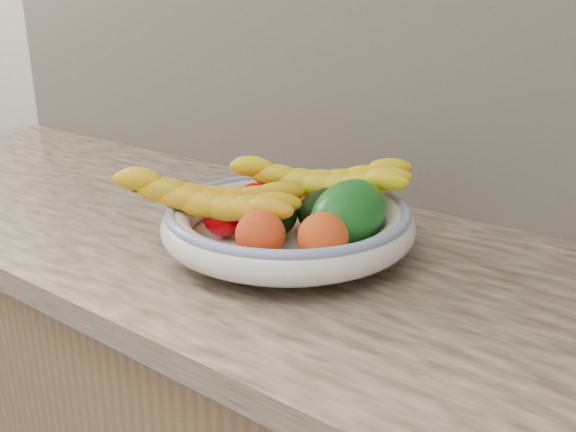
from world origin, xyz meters
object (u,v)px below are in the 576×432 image
(banana_bunch_front, at_px, (206,204))
(fruit_bowl, at_px, (288,223))
(green_mango, at_px, (349,215))
(banana_bunch_back, at_px, (318,185))

(banana_bunch_front, bearing_deg, fruit_bowl, 13.53)
(green_mango, bearing_deg, banana_bunch_back, 146.11)
(green_mango, height_order, banana_bunch_front, green_mango)
(fruit_bowl, distance_m, banana_bunch_front, 0.13)
(green_mango, bearing_deg, banana_bunch_front, -152.98)
(fruit_bowl, bearing_deg, banana_bunch_front, -139.49)
(green_mango, xyz_separation_m, banana_bunch_front, (-0.19, -0.10, 0.01))
(green_mango, relative_size, banana_bunch_back, 0.47)
(banana_bunch_back, height_order, banana_bunch_front, banana_bunch_back)
(banana_bunch_back, bearing_deg, fruit_bowl, -112.13)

